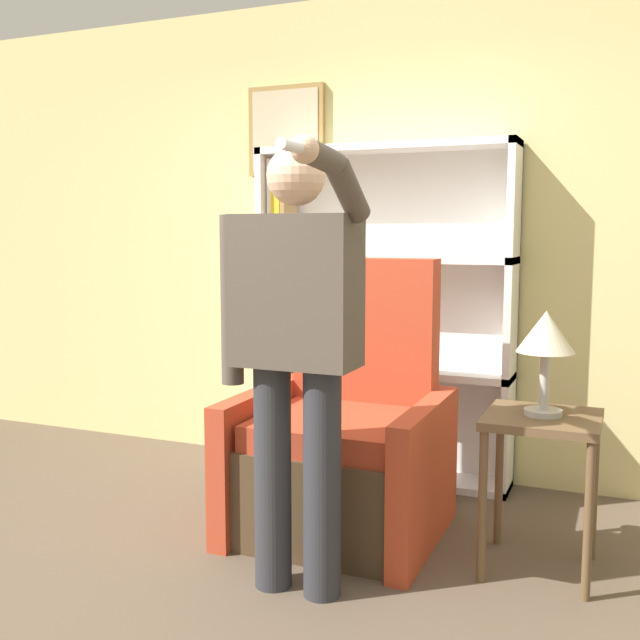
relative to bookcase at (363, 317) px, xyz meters
The scene contains 7 objects.
ground_plane 2.10m from the bookcase, 88.04° to the right, with size 14.00×14.00×0.00m, color brown.
wall_back 0.50m from the bookcase, 69.10° to the left, with size 8.00×0.11×2.80m.
bookcase is the anchor object (origin of this frame).
armchair 1.01m from the bookcase, 76.28° to the right, with size 0.94×0.88×1.30m.
person_standing 1.54m from the bookcase, 80.48° to the right, with size 0.63×0.78×1.76m.
side_table 1.52m from the bookcase, 39.79° to the right, with size 0.46×0.46×0.68m.
table_lamp 1.47m from the bookcase, 39.79° to the right, with size 0.24×0.24×0.44m.
Camera 1 is at (1.39, -2.24, 1.44)m, focal length 42.00 mm.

